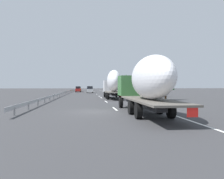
{
  "coord_description": "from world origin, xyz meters",
  "views": [
    {
      "loc": [
        -19.29,
        0.83,
        2.15
      ],
      "look_at": [
        10.71,
        -2.49,
        1.65
      ],
      "focal_mm": 37.15,
      "sensor_mm": 36.0,
      "label": 1
    }
  ],
  "objects": [
    {
      "name": "car_red_compact",
      "position": [
        58.86,
        3.58,
        0.96
      ],
      "size": [
        4.49,
        1.73,
        1.93
      ],
      "color": "red",
      "rests_on": "ground_plane"
    },
    {
      "name": "lane_stripe_5",
      "position": [
        53.77,
        -1.8,
        0.0
      ],
      "size": [
        3.2,
        0.2,
        0.01
      ],
      "primitive_type": "cube",
      "color": "white",
      "rests_on": "ground_plane"
    },
    {
      "name": "lane_stripe_2",
      "position": [
        21.73,
        -1.8,
        0.0
      ],
      "size": [
        3.2,
        0.2,
        0.01
      ],
      "primitive_type": "cube",
      "color": "white",
      "rests_on": "ground_plane"
    },
    {
      "name": "tree_2",
      "position": [
        22.91,
        -10.56,
        4.79
      ],
      "size": [
        2.63,
        2.63,
        7.75
      ],
      "color": "#472D19",
      "rests_on": "ground_plane"
    },
    {
      "name": "car_white_van",
      "position": [
        50.11,
        -0.22,
        0.99
      ],
      "size": [
        4.04,
        1.85,
        2.0
      ],
      "color": "white",
      "rests_on": "ground_plane"
    },
    {
      "name": "lane_stripe_6",
      "position": [
        53.0,
        -1.8,
        0.0
      ],
      "size": [
        3.2,
        0.2,
        0.01
      ],
      "primitive_type": "cube",
      "color": "white",
      "rests_on": "ground_plane"
    },
    {
      "name": "truck_trailing",
      "position": [
        -2.42,
        -3.6,
        2.43
      ],
      "size": [
        14.23,
        2.55,
        4.22
      ],
      "color": "#387038",
      "rests_on": "ground_plane"
    },
    {
      "name": "lane_stripe_4",
      "position": [
        39.21,
        -1.8,
        0.0
      ],
      "size": [
        3.2,
        0.2,
        0.01
      ],
      "primitive_type": "cube",
      "color": "white",
      "rests_on": "ground_plane"
    },
    {
      "name": "guardrail_median",
      "position": [
        43.0,
        6.0,
        0.58
      ],
      "size": [
        94.0,
        0.1,
        0.76
      ],
      "color": "#9EA0A5",
      "rests_on": "ground_plane"
    },
    {
      "name": "tree_4",
      "position": [
        26.9,
        -12.32,
        3.55
      ],
      "size": [
        3.38,
        3.38,
        5.86
      ],
      "color": "#472D19",
      "rests_on": "ground_plane"
    },
    {
      "name": "lane_stripe_1",
      "position": [
        11.7,
        -1.8,
        0.0
      ],
      "size": [
        3.2,
        0.2,
        0.01
      ],
      "primitive_type": "cube",
      "color": "white",
      "rests_on": "ground_plane"
    },
    {
      "name": "edge_line_right",
      "position": [
        45.0,
        -5.5,
        0.0
      ],
      "size": [
        110.0,
        0.2,
        0.01
      ],
      "primitive_type": "cube",
      "color": "white",
      "rests_on": "ground_plane"
    },
    {
      "name": "tree_3",
      "position": [
        14.44,
        -11.03,
        3.92
      ],
      "size": [
        2.61,
        2.61,
        6.34
      ],
      "color": "#472D19",
      "rests_on": "ground_plane"
    },
    {
      "name": "truck_lead",
      "position": [
        18.89,
        -3.6,
        2.58
      ],
      "size": [
        12.42,
        2.55,
        4.68
      ],
      "color": "silver",
      "rests_on": "ground_plane"
    },
    {
      "name": "lane_stripe_3",
      "position": [
        28.03,
        -1.8,
        0.0
      ],
      "size": [
        3.2,
        0.2,
        0.01
      ],
      "primitive_type": "cube",
      "color": "white",
      "rests_on": "ground_plane"
    },
    {
      "name": "ground_plane",
      "position": [
        40.0,
        0.0,
        0.0
      ],
      "size": [
        260.0,
        260.0,
        0.0
      ],
      "primitive_type": "plane",
      "color": "#38383A"
    },
    {
      "name": "lane_stripe_0",
      "position": [
        2.0,
        -1.8,
        0.0
      ],
      "size": [
        3.2,
        0.2,
        0.01
      ],
      "primitive_type": "cube",
      "color": "white",
      "rests_on": "ground_plane"
    },
    {
      "name": "road_sign",
      "position": [
        40.74,
        -6.7,
        2.03
      ],
      "size": [
        0.1,
        0.9,
        2.92
      ],
      "color": "gray",
      "rests_on": "ground_plane"
    },
    {
      "name": "tree_0",
      "position": [
        26.68,
        -10.36,
        3.83
      ],
      "size": [
        2.56,
        2.56,
        5.86
      ],
      "color": "#472D19",
      "rests_on": "ground_plane"
    },
    {
      "name": "car_yellow_coupe",
      "position": [
        68.72,
        3.69,
        0.92
      ],
      "size": [
        4.73,
        1.79,
        1.8
      ],
      "color": "gold",
      "rests_on": "ground_plane"
    },
    {
      "name": "tree_1",
      "position": [
        57.02,
        -12.43,
        3.64
      ],
      "size": [
        3.0,
        3.0,
        6.05
      ],
      "color": "#472D19",
      "rests_on": "ground_plane"
    },
    {
      "name": "lane_stripe_7",
      "position": [
        59.84,
        -1.8,
        0.0
      ],
      "size": [
        3.2,
        0.2,
        0.01
      ],
      "primitive_type": "cube",
      "color": "white",
      "rests_on": "ground_plane"
    },
    {
      "name": "car_blue_sedan",
      "position": [
        79.31,
        -0.24,
        0.94
      ],
      "size": [
        4.6,
        1.75,
        1.87
      ],
      "color": "#28479E",
      "rests_on": "ground_plane"
    }
  ]
}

